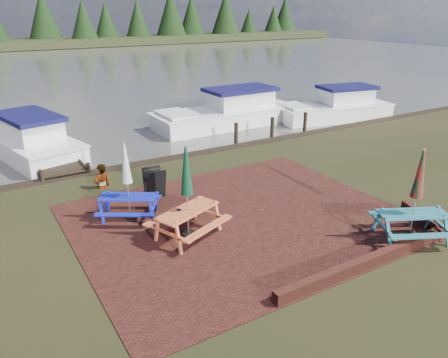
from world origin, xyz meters
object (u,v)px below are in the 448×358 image
Objects in this scene: picnic_table_blue at (128,193)px; jetty at (44,144)px; picnic_table_teal at (414,209)px; picnic_table_red at (188,206)px; boat_near at (229,114)px; boat_jetty at (26,141)px; chalkboard at (154,183)px; boat_far at (336,109)px; person at (100,165)px.

picnic_table_blue is 0.25× the size of jetty.
picnic_table_teal reaches higher than picnic_table_blue.
boat_near is (7.40, 10.01, -0.44)m from picnic_table_red.
jetty is 9.23m from boat_near.
jetty is at bearing -4.86° from boat_jetty.
jetty is at bearing 107.24° from chalkboard.
chalkboard is at bearing -83.52° from boat_jetty.
picnic_table_red is at bearing -89.72° from boat_jetty.
boat_near is (9.90, -0.24, 0.02)m from boat_jetty.
boat_far is 4.09× the size of person.
picnic_table_teal is 0.33× the size of boat_jetty.
picnic_table_red reaches higher than jetty.
picnic_table_red reaches higher than boat_jetty.
boat_near is at bearing 31.67° from picnic_table_red.
person reaches higher than chalkboard.
chalkboard is at bearing 123.36° from boat_far.
chalkboard is 0.14× the size of boat_far.
boat_jetty is 4.43× the size of person.
picnic_table_blue is (-0.97, 1.80, -0.08)m from picnic_table_red.
boat_far is (15.00, -2.30, 0.29)m from jetty.
picnic_table_teal is 0.36× the size of boat_far.
picnic_table_teal is at bearing -7.45° from picnic_table_blue.
picnic_table_red is at bearing -80.07° from jetty.
jetty is 5.49× the size of person.
picnic_table_red is 0.27× the size of jetty.
person reaches higher than jetty.
boat_far is (12.97, 5.29, -0.10)m from chalkboard.
boat_jetty is at bearing 112.16° from chalkboard.
picnic_table_blue is 0.29× the size of boat_near.
picnic_table_teal is 13.92m from boat_far.
boat_jetty is (-2.70, 7.49, -0.10)m from chalkboard.
jetty is (-1.81, 10.36, -0.76)m from picnic_table_red.
jetty is at bearing 78.08° from picnic_table_red.
person is (-0.03, 2.66, 0.04)m from picnic_table_blue.
picnic_table_blue is at bearing 125.03° from boat_far.
picnic_table_red reaches higher than boat_far.
picnic_table_red reaches higher than picnic_table_blue.
chalkboard is at bearing 63.78° from picnic_table_red.
boat_jetty is 9.90m from boat_near.
person is (1.50, -5.80, 0.42)m from boat_jetty.
boat_near is (9.22, -0.34, 0.31)m from jetty.
boat_jetty is 0.94× the size of boat_near.
chalkboard is 2.10m from person.
picnic_table_teal is at bearing -74.44° from boat_jetty.
picnic_table_teal is 1.48× the size of person.
picnic_table_red is 1.10× the size of picnic_table_blue.
picnic_table_teal is 2.50× the size of chalkboard.
picnic_table_blue is at bearing 75.34° from person.
chalkboard is 0.11× the size of jetty.
boat_near is 6.10m from boat_far.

